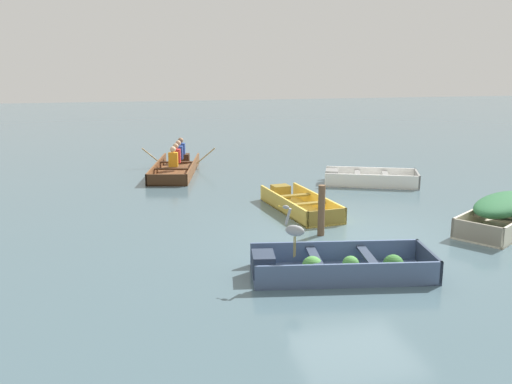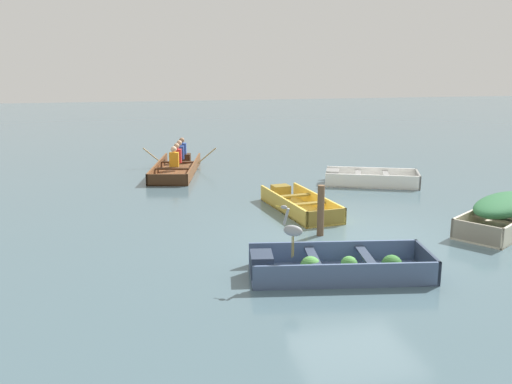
% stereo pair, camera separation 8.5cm
% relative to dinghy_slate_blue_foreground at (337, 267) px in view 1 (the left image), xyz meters
% --- Properties ---
extents(ground_plane, '(80.00, 80.00, 0.00)m').
position_rel_dinghy_slate_blue_foreground_xyz_m(ground_plane, '(1.10, 1.71, -0.15)').
color(ground_plane, '#47606B').
extents(dinghy_slate_blue_foreground, '(3.12, 1.62, 0.40)m').
position_rel_dinghy_slate_blue_foreground_xyz_m(dinghy_slate_blue_foreground, '(0.00, 0.00, 0.00)').
color(dinghy_slate_blue_foreground, '#475B7F').
rests_on(dinghy_slate_blue_foreground, ground).
extents(skiff_cream_near_moored, '(2.92, 2.47, 0.73)m').
position_rel_dinghy_slate_blue_foreground_xyz_m(skiff_cream_near_moored, '(4.41, 1.79, 0.28)').
color(skiff_cream_near_moored, beige).
rests_on(skiff_cream_near_moored, ground).
extents(skiff_yellow_mid_moored, '(1.30, 2.89, 0.37)m').
position_rel_dinghy_slate_blue_foreground_xyz_m(skiff_yellow_mid_moored, '(0.59, 4.23, -0.02)').
color(skiff_yellow_mid_moored, '#E5BC47').
rests_on(skiff_yellow_mid_moored, ground).
extents(skiff_white_far_moored, '(2.85, 2.06, 0.39)m').
position_rel_dinghy_slate_blue_foreground_xyz_m(skiff_white_far_moored, '(3.34, 6.56, -0.02)').
color(skiff_white_far_moored, white).
rests_on(skiff_white_far_moored, ground).
extents(rowboat_wooden_brown_with_crew, '(2.39, 3.95, 0.91)m').
position_rel_dinghy_slate_blue_foreground_xyz_m(rowboat_wooden_brown_with_crew, '(-1.84, 9.59, 0.06)').
color(rowboat_wooden_brown_with_crew, brown).
rests_on(rowboat_wooden_brown_with_crew, ground).
extents(heron_on_dinghy, '(0.41, 0.34, 0.84)m').
position_rel_dinghy_slate_blue_foreground_xyz_m(heron_on_dinghy, '(-0.76, -0.03, 0.71)').
color(heron_on_dinghy, olive).
rests_on(heron_on_dinghy, dinghy_slate_blue_foreground).
extents(mooring_post, '(0.14, 0.14, 1.04)m').
position_rel_dinghy_slate_blue_foreground_xyz_m(mooring_post, '(0.47, 2.17, 0.37)').
color(mooring_post, brown).
rests_on(mooring_post, ground).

